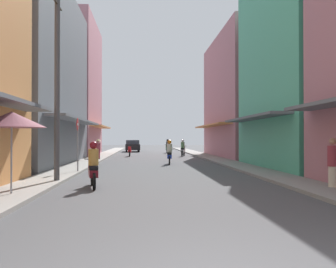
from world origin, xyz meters
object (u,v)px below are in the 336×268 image
object	(u,v)px
pedestrian_foreground	(333,164)
motorbike_green	(167,147)
vendor_umbrella	(12,120)
parked_car	(133,146)
pedestrian_far	(98,148)
motorbike_red	(130,151)
utility_pole	(57,83)
motorbike_blue	(170,153)
motorbike_maroon	(93,167)
motorbike_white	(183,149)
street_sign_no_entry	(78,138)

from	to	relation	value
pedestrian_foreground	motorbike_green	bearing A→B (deg)	96.49
motorbike_green	vendor_umbrella	xyz separation A→B (m)	(-6.50, -29.79, 1.51)
parked_car	pedestrian_far	bearing A→B (deg)	-97.48
motorbike_red	utility_pole	world-z (taller)	utility_pole
motorbike_green	pedestrian_far	distance (m)	13.91
motorbike_blue	motorbike_green	distance (m)	17.20
motorbike_blue	pedestrian_foreground	size ratio (longest dim) A/B	1.07
pedestrian_foreground	utility_pole	distance (m)	10.06
motorbike_maroon	utility_pole	world-z (taller)	utility_pole
motorbike_blue	motorbike_green	bearing A→B (deg)	86.50
motorbike_white	parked_car	world-z (taller)	motorbike_white
utility_pole	pedestrian_foreground	bearing A→B (deg)	-15.14
motorbike_maroon	pedestrian_foreground	bearing A→B (deg)	-9.32
motorbike_maroon	street_sign_no_entry	size ratio (longest dim) A/B	0.68
motorbike_maroon	parked_car	distance (m)	31.87
motorbike_green	street_sign_no_entry	bearing A→B (deg)	-104.37
pedestrian_far	utility_pole	size ratio (longest dim) A/B	0.22
motorbike_green	utility_pole	size ratio (longest dim) A/B	0.25
street_sign_no_entry	motorbike_white	bearing A→B (deg)	66.44
motorbike_green	vendor_umbrella	bearing A→B (deg)	-102.30
motorbike_maroon	motorbike_red	world-z (taller)	motorbike_maroon
motorbike_green	pedestrian_foreground	world-z (taller)	pedestrian_foreground
pedestrian_foreground	utility_pole	world-z (taller)	utility_pole
motorbike_maroon	pedestrian_far	xyz separation A→B (m)	(-1.76, 15.45, 0.22)
motorbike_red	pedestrian_foreground	xyz separation A→B (m)	(7.32, -21.84, 0.35)
motorbike_white	utility_pole	world-z (taller)	utility_pole
motorbike_maroon	pedestrian_far	distance (m)	15.55
pedestrian_far	vendor_umbrella	xyz separation A→B (m)	(-0.27, -17.36, 1.30)
pedestrian_far	vendor_umbrella	distance (m)	17.41
motorbike_maroon	pedestrian_foreground	distance (m)	7.89
motorbike_red	parked_car	xyz separation A→B (m)	(-0.08, 11.30, 0.24)
motorbike_white	parked_car	size ratio (longest dim) A/B	0.42
parked_car	street_sign_no_entry	size ratio (longest dim) A/B	1.58
street_sign_no_entry	motorbike_blue	bearing A→B (deg)	50.12
parked_car	utility_pole	bearing A→B (deg)	-93.56
pedestrian_foreground	parked_car	bearing A→B (deg)	102.58
vendor_umbrella	utility_pole	bearing A→B (deg)	80.72
motorbike_green	pedestrian_foreground	bearing A→B (deg)	-83.51
pedestrian_foreground	pedestrian_far	world-z (taller)	pedestrian_foreground
vendor_umbrella	street_sign_no_entry	xyz separation A→B (m)	(0.61, 6.84, -0.50)
motorbike_white	motorbike_green	bearing A→B (deg)	97.42
vendor_umbrella	utility_pole	size ratio (longest dim) A/B	0.33
motorbike_white	motorbike_blue	world-z (taller)	same
utility_pole	motorbike_white	bearing A→B (deg)	70.30
pedestrian_foreground	street_sign_no_entry	size ratio (longest dim) A/B	0.64
motorbike_green	vendor_umbrella	distance (m)	30.53
street_sign_no_entry	motorbike_green	bearing A→B (deg)	75.63
parked_car	pedestrian_foreground	size ratio (longest dim) A/B	2.46
motorbike_red	street_sign_no_entry	bearing A→B (deg)	-96.86
pedestrian_foreground	pedestrian_far	size ratio (longest dim) A/B	1.04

